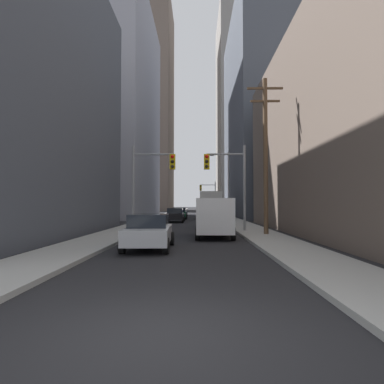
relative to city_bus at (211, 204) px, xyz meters
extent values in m
plane|color=black|center=(-2.34, -36.99, -1.93)|extent=(400.00, 400.00, 0.00)
cube|color=#9E9E99|center=(-6.87, 13.01, -1.85)|extent=(2.56, 160.00, 0.15)
cube|color=#9E9E99|center=(2.18, 13.01, -1.85)|extent=(2.56, 160.00, 0.15)
cube|color=silver|center=(0.00, -0.01, 0.02)|extent=(2.90, 11.58, 2.90)
cube|color=black|center=(-1.26, -0.01, 0.54)|extent=(0.39, 10.57, 0.80)
cube|color=red|center=(-1.26, -0.01, -0.56)|extent=(0.38, 10.57, 0.28)
cylinder|color=black|center=(-1.17, 4.02, -1.43)|extent=(0.32, 1.00, 1.00)
cylinder|color=black|center=(1.18, 4.02, -1.43)|extent=(0.32, 1.00, 1.00)
cylinder|color=black|center=(-1.17, -3.23, -1.43)|extent=(0.32, 1.00, 1.00)
cylinder|color=black|center=(1.18, -3.23, -1.43)|extent=(0.32, 1.00, 1.00)
cube|color=white|center=(-0.77, -22.80, -0.62)|extent=(2.05, 5.22, 1.90)
cube|color=black|center=(-0.77, -20.19, -0.20)|extent=(1.76, 0.04, 0.60)
cylinder|color=black|center=(-1.73, -21.13, -1.57)|extent=(0.24, 0.72, 0.72)
cylinder|color=black|center=(0.19, -21.13, -1.57)|extent=(0.24, 0.72, 0.72)
cylinder|color=black|center=(-1.73, -24.46, -1.57)|extent=(0.24, 0.72, 0.72)
cylinder|color=black|center=(0.19, -24.46, -1.57)|extent=(0.24, 0.72, 0.72)
cube|color=#B7BABF|center=(-3.82, -27.86, -1.28)|extent=(1.94, 4.26, 0.65)
cube|color=black|center=(-3.82, -28.01, -0.68)|extent=(1.65, 1.95, 0.55)
cylinder|color=black|center=(-4.69, -26.52, -1.61)|extent=(0.22, 0.64, 0.64)
cylinder|color=black|center=(-2.96, -26.52, -1.61)|extent=(0.22, 0.64, 0.64)
cylinder|color=black|center=(-4.69, -29.21, -1.61)|extent=(0.22, 0.64, 0.64)
cylinder|color=black|center=(-2.96, -29.21, -1.61)|extent=(0.22, 0.64, 0.64)
cube|color=slate|center=(-0.67, -15.21, -1.28)|extent=(1.83, 4.21, 0.65)
cube|color=black|center=(-0.67, -15.36, -0.68)|extent=(1.60, 1.91, 0.55)
cylinder|color=black|center=(-1.53, -13.86, -1.61)|extent=(0.22, 0.64, 0.64)
cylinder|color=black|center=(0.20, -13.86, -1.61)|extent=(0.22, 0.64, 0.64)
cylinder|color=black|center=(-1.53, -16.55, -1.61)|extent=(0.22, 0.64, 0.64)
cylinder|color=black|center=(0.20, -16.55, -1.61)|extent=(0.22, 0.64, 0.64)
cube|color=black|center=(-4.12, -7.11, -1.28)|extent=(1.85, 4.22, 0.65)
cube|color=black|center=(-4.12, -7.26, -0.68)|extent=(1.61, 1.92, 0.55)
cylinder|color=black|center=(-4.98, -5.77, -1.61)|extent=(0.22, 0.64, 0.64)
cylinder|color=black|center=(-3.25, -5.77, -1.61)|extent=(0.22, 0.64, 0.64)
cylinder|color=black|center=(-4.98, -8.46, -1.61)|extent=(0.22, 0.64, 0.64)
cylinder|color=black|center=(-3.25, -8.46, -1.61)|extent=(0.22, 0.64, 0.64)
cube|color=#195938|center=(-4.02, -0.21, -1.28)|extent=(1.90, 4.24, 0.65)
cube|color=black|center=(-4.02, -0.36, -0.68)|extent=(1.63, 1.94, 0.55)
cylinder|color=black|center=(-4.89, 1.13, -1.61)|extent=(0.22, 0.64, 0.64)
cylinder|color=black|center=(-3.16, 1.13, -1.61)|extent=(0.22, 0.64, 0.64)
cylinder|color=black|center=(-4.89, -1.56, -1.61)|extent=(0.22, 0.64, 0.64)
cylinder|color=black|center=(-3.16, -1.56, -1.61)|extent=(0.22, 0.64, 0.64)
cube|color=navy|center=(-0.62, 14.86, -1.28)|extent=(1.92, 4.25, 0.65)
cube|color=black|center=(-0.62, 14.71, -0.68)|extent=(1.64, 1.94, 0.55)
cylinder|color=black|center=(-1.48, 16.21, -1.61)|extent=(0.22, 0.64, 0.64)
cylinder|color=black|center=(0.25, 16.21, -1.61)|extent=(0.22, 0.64, 0.64)
cylinder|color=black|center=(-1.48, 13.52, -1.61)|extent=(0.22, 0.64, 0.64)
cylinder|color=black|center=(0.25, 13.52, -1.61)|extent=(0.22, 0.64, 0.64)
cylinder|color=gray|center=(-6.19, -19.69, 1.07)|extent=(0.18, 0.18, 6.00)
cylinder|color=gray|center=(-4.82, -19.69, 3.47)|extent=(2.74, 0.12, 0.12)
cube|color=gold|center=(-3.45, -19.69, 2.95)|extent=(0.38, 0.30, 1.05)
sphere|color=red|center=(-3.45, -19.86, 3.29)|extent=(0.24, 0.24, 0.24)
sphere|color=black|center=(-3.45, -19.86, 2.95)|extent=(0.24, 0.24, 0.24)
sphere|color=black|center=(-3.45, -19.86, 2.61)|extent=(0.24, 0.24, 0.24)
cylinder|color=gray|center=(1.50, -19.69, 1.07)|extent=(0.18, 0.18, 6.00)
cylinder|color=gray|center=(0.21, -19.69, 3.47)|extent=(2.59, 0.12, 0.12)
cube|color=gold|center=(-1.08, -19.69, 2.95)|extent=(0.38, 0.30, 1.05)
sphere|color=red|center=(-1.08, -19.86, 3.29)|extent=(0.24, 0.24, 0.24)
sphere|color=black|center=(-1.08, -19.86, 2.95)|extent=(0.24, 0.24, 0.24)
sphere|color=black|center=(-1.08, -19.86, 2.61)|extent=(0.24, 0.24, 0.24)
cylinder|color=gray|center=(1.50, 16.20, 1.07)|extent=(0.18, 0.18, 6.00)
cylinder|color=gray|center=(0.19, 16.20, 3.47)|extent=(2.63, 0.12, 0.12)
cube|color=gold|center=(-1.13, 16.20, 2.95)|extent=(0.38, 0.30, 1.05)
sphere|color=black|center=(-1.13, 16.03, 3.29)|extent=(0.24, 0.24, 0.24)
sphere|color=#F9A514|center=(-1.13, 16.03, 2.95)|extent=(0.24, 0.24, 0.24)
sphere|color=black|center=(-1.13, 16.03, 2.61)|extent=(0.24, 0.24, 0.24)
cylinder|color=brown|center=(2.44, -22.19, 2.92)|extent=(0.28, 0.28, 9.69)
cube|color=brown|center=(2.44, -22.19, 7.17)|extent=(2.20, 0.12, 0.12)
cube|color=brown|center=(2.44, -22.19, 6.37)|extent=(1.80, 0.12, 0.12)
cylinder|color=gray|center=(1.60, -7.59, 1.82)|extent=(0.16, 0.16, 7.50)
cylinder|color=gray|center=(0.71, -7.59, 5.37)|extent=(1.79, 0.10, 0.10)
ellipsoid|color=#4C4C51|center=(-0.19, -7.59, 5.27)|extent=(0.56, 0.32, 0.20)
cube|color=#93939E|center=(-21.52, 7.17, 14.31)|extent=(25.21, 24.63, 32.49)
cube|color=#66564C|center=(-21.53, 54.53, 29.74)|extent=(23.90, 22.12, 63.33)
cube|color=#4C515B|center=(15.88, 9.67, 14.16)|extent=(24.24, 27.13, 32.18)
cube|color=gray|center=(12.66, 56.54, 28.27)|extent=(15.87, 24.81, 60.40)
camera|label=1|loc=(-1.74, -41.86, 0.03)|focal=30.14mm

